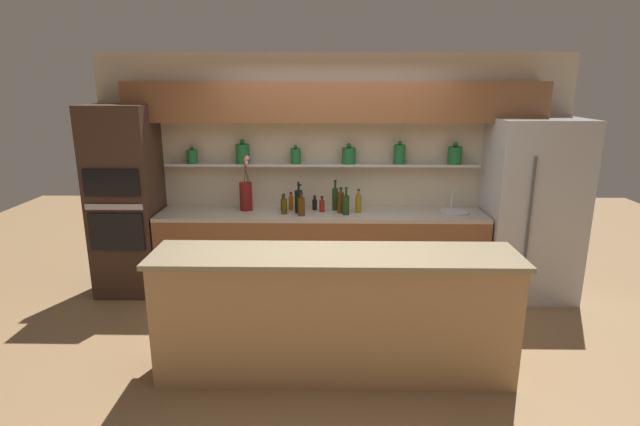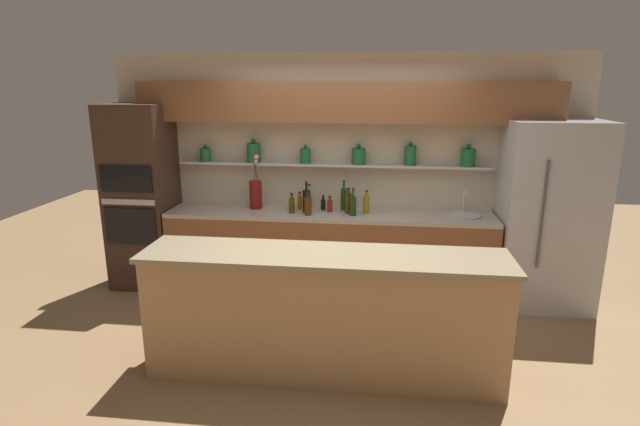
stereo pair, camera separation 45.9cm
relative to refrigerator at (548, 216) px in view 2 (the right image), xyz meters
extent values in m
plane|color=olive|center=(-2.13, -1.20, -0.97)|extent=(12.00, 12.00, 0.00)
cube|color=beige|center=(-2.13, 0.40, 0.33)|extent=(5.20, 0.10, 2.60)
cube|color=#B7B7BC|center=(-2.26, 0.26, 0.44)|extent=(3.44, 0.18, 0.02)
cylinder|color=#19602D|center=(-3.69, 0.25, 0.53)|extent=(0.12, 0.12, 0.15)
sphere|color=#19602D|center=(-3.69, 0.25, 0.62)|extent=(0.04, 0.04, 0.04)
cylinder|color=#19602D|center=(-3.13, 0.25, 0.56)|extent=(0.15, 0.15, 0.21)
sphere|color=#19602D|center=(-3.13, 0.25, 0.69)|extent=(0.05, 0.05, 0.05)
cylinder|color=#19602D|center=(-2.55, 0.25, 0.54)|extent=(0.11, 0.11, 0.17)
sphere|color=#19602D|center=(-2.55, 0.25, 0.64)|extent=(0.04, 0.04, 0.04)
cylinder|color=#19602D|center=(-1.96, 0.25, 0.54)|extent=(0.15, 0.15, 0.17)
sphere|color=#19602D|center=(-1.96, 0.25, 0.65)|extent=(0.05, 0.05, 0.05)
cylinder|color=#19602D|center=(-1.41, 0.25, 0.56)|extent=(0.13, 0.13, 0.21)
sphere|color=#19602D|center=(-1.41, 0.25, 0.68)|extent=(0.04, 0.04, 0.04)
cylinder|color=#19602D|center=(-0.80, 0.25, 0.55)|extent=(0.15, 0.15, 0.19)
sphere|color=#19602D|center=(-0.80, 0.25, 0.67)|extent=(0.05, 0.05, 0.05)
cube|color=brown|center=(-2.13, 0.18, 1.12)|extent=(4.42, 0.34, 0.42)
cube|color=brown|center=(-2.26, 0.04, -0.53)|extent=(3.54, 0.62, 0.88)
cube|color=#ADA393|center=(-2.26, 0.04, -0.07)|extent=(3.54, 0.62, 0.04)
cube|color=tan|center=(-2.13, -1.58, -0.48)|extent=(2.79, 0.55, 0.98)
cube|color=gray|center=(-2.13, -1.58, 0.03)|extent=(2.85, 0.61, 0.04)
cube|color=#B7B7BC|center=(0.00, 0.00, 0.00)|extent=(0.94, 0.70, 1.93)
cylinder|color=#4C4C51|center=(-0.17, -0.37, 0.10)|extent=(0.02, 0.02, 1.06)
cube|color=#3D281E|center=(-4.39, 0.04, 0.07)|extent=(0.68, 0.62, 2.07)
cube|color=black|center=(-4.39, -0.28, -0.19)|extent=(0.57, 0.02, 0.40)
cube|color=black|center=(-4.39, -0.28, 0.33)|extent=(0.57, 0.02, 0.28)
cube|color=#B7B7BC|center=(-4.39, -0.28, 0.08)|extent=(0.60, 0.02, 0.06)
cylinder|color=maroon|center=(-3.09, 0.12, 0.11)|extent=(0.14, 0.14, 0.31)
cylinder|color=#4C3319|center=(-3.09, 0.15, 0.38)|extent=(0.04, 0.01, 0.24)
sphere|color=pink|center=(-3.10, 0.19, 0.50)|extent=(0.04, 0.04, 0.04)
cylinder|color=#4C3319|center=(-3.08, 0.09, 0.40)|extent=(0.06, 0.04, 0.27)
sphere|color=pink|center=(-3.06, 0.06, 0.54)|extent=(0.05, 0.05, 0.05)
cylinder|color=#4C3319|center=(-3.08, 0.09, 0.38)|extent=(0.04, 0.02, 0.23)
sphere|color=pink|center=(-3.06, 0.05, 0.49)|extent=(0.04, 0.04, 0.04)
cylinder|color=#B7B7BC|center=(-0.82, 0.04, -0.04)|extent=(0.32, 0.32, 0.02)
cylinder|color=#B7B7BC|center=(-0.82, 0.16, 0.08)|extent=(0.02, 0.02, 0.22)
cylinder|color=#B7B7BC|center=(-0.82, 0.10, 0.19)|extent=(0.02, 0.12, 0.02)
cylinder|color=black|center=(-2.34, 0.15, 0.01)|extent=(0.05, 0.05, 0.11)
cylinder|color=black|center=(-2.34, 0.15, 0.08)|extent=(0.03, 0.03, 0.04)
cylinder|color=black|center=(-2.34, 0.15, 0.11)|extent=(0.03, 0.03, 0.01)
cylinder|color=black|center=(-2.68, 0.12, 0.02)|extent=(0.06, 0.06, 0.12)
cylinder|color=black|center=(-2.68, 0.12, 0.09)|extent=(0.03, 0.03, 0.04)
cylinder|color=black|center=(-2.68, 0.12, 0.12)|extent=(0.03, 0.03, 0.01)
cylinder|color=olive|center=(-1.86, 0.04, 0.05)|extent=(0.07, 0.07, 0.19)
cylinder|color=olive|center=(-1.86, 0.04, 0.17)|extent=(0.03, 0.03, 0.05)
cylinder|color=black|center=(-1.86, 0.04, 0.20)|extent=(0.03, 0.03, 0.01)
cylinder|color=gray|center=(-2.50, 0.18, 0.06)|extent=(0.07, 0.07, 0.22)
cylinder|color=gray|center=(-2.50, 0.18, 0.20)|extent=(0.03, 0.03, 0.04)
cylinder|color=black|center=(-2.50, 0.18, 0.22)|extent=(0.03, 0.03, 0.01)
cylinder|color=black|center=(-2.51, 0.02, 0.08)|extent=(0.08, 0.08, 0.24)
cylinder|color=black|center=(-2.51, 0.02, 0.24)|extent=(0.02, 0.02, 0.08)
cylinder|color=black|center=(-2.51, 0.02, 0.28)|extent=(0.03, 0.03, 0.01)
cylinder|color=#47380A|center=(-2.66, -0.04, 0.03)|extent=(0.06, 0.06, 0.16)
cylinder|color=#47380A|center=(-2.66, -0.04, 0.14)|extent=(0.03, 0.03, 0.05)
cylinder|color=black|center=(-2.66, -0.04, 0.17)|extent=(0.03, 0.03, 0.01)
cylinder|color=#193814|center=(-2.00, -0.06, 0.06)|extent=(0.07, 0.07, 0.20)
cylinder|color=#193814|center=(-2.00, -0.06, 0.20)|extent=(0.02, 0.02, 0.08)
cylinder|color=black|center=(-2.00, -0.06, 0.24)|extent=(0.03, 0.03, 0.01)
cylinder|color=#193814|center=(-2.11, 0.15, 0.07)|extent=(0.07, 0.07, 0.24)
cylinder|color=#193814|center=(-2.11, 0.15, 0.23)|extent=(0.02, 0.02, 0.08)
cylinder|color=black|center=(-2.11, 0.15, 0.28)|extent=(0.03, 0.03, 0.01)
cylinder|color=maroon|center=(-2.25, 0.06, 0.02)|extent=(0.06, 0.06, 0.13)
cylinder|color=maroon|center=(-2.25, 0.06, 0.10)|extent=(0.03, 0.03, 0.04)
cylinder|color=black|center=(-2.25, 0.06, 0.12)|extent=(0.03, 0.03, 0.01)
cylinder|color=#4C2D0C|center=(-2.47, -0.10, 0.05)|extent=(0.07, 0.07, 0.19)
cylinder|color=#4C2D0C|center=(-2.47, -0.10, 0.17)|extent=(0.03, 0.03, 0.04)
cylinder|color=black|center=(-2.47, -0.10, 0.20)|extent=(0.03, 0.03, 0.01)
cylinder|color=#9E4C0A|center=(-2.60, 0.14, 0.03)|extent=(0.05, 0.05, 0.15)
cylinder|color=#9E4C0A|center=(-2.60, 0.14, 0.12)|extent=(0.03, 0.03, 0.04)
cylinder|color=black|center=(-2.60, 0.14, 0.14)|extent=(0.03, 0.03, 0.01)
cylinder|color=#4C2D0C|center=(-2.05, 0.03, 0.06)|extent=(0.07, 0.07, 0.22)
cylinder|color=#4C2D0C|center=(-2.05, 0.03, 0.20)|extent=(0.03, 0.03, 0.04)
cylinder|color=black|center=(-2.05, 0.03, 0.23)|extent=(0.03, 0.03, 0.01)
camera|label=1|loc=(-2.18, -5.21, 1.33)|focal=28.00mm
camera|label=2|loc=(-1.72, -5.18, 1.33)|focal=28.00mm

